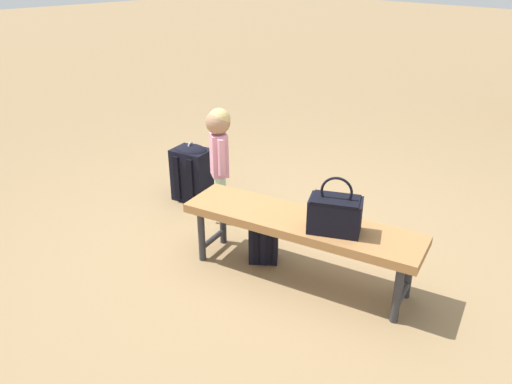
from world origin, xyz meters
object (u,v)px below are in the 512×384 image
backpack_large (192,171)px  backpack_small (264,239)px  child_standing (219,148)px  handbag (335,213)px  park_bench (300,227)px

backpack_large → backpack_small: size_ratio=1.59×
child_standing → backpack_large: (0.48, -0.09, -0.37)m
handbag → backpack_small: handbag is taller
park_bench → child_standing: (1.00, -0.17, 0.24)m
handbag → child_standing: 1.26m
handbag → backpack_large: size_ratio=0.68×
handbag → park_bench: bearing=6.2°
backpack_large → handbag: bearing=172.4°
park_bench → handbag: handbag is taller
backpack_large → child_standing: bearing=169.7°
handbag → backpack_large: handbag is taller
park_bench → child_standing: size_ratio=1.73×
park_bench → backpack_large: bearing=-9.9°
park_bench → backpack_small: size_ratio=4.81×
handbag → child_standing: bearing=-6.6°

